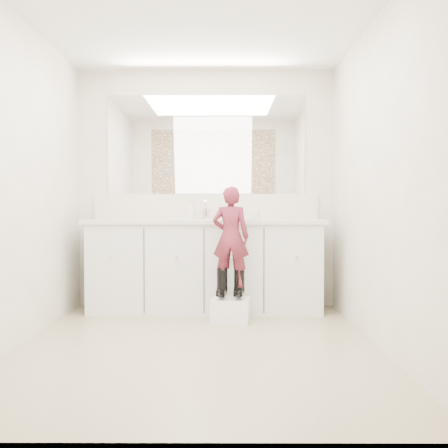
{
  "coord_description": "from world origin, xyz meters",
  "views": [
    {
      "loc": [
        0.2,
        -3.6,
        1.01
      ],
      "look_at": [
        0.18,
        0.88,
        0.86
      ],
      "focal_mm": 40.0,
      "sensor_mm": 36.0,
      "label": 1
    }
  ],
  "objects": [
    {
      "name": "ceiling",
      "position": [
        0.0,
        0.0,
        2.4
      ],
      "size": [
        3.0,
        3.0,
        0.0
      ],
      "primitive_type": "plane",
      "rotation": [
        3.14,
        0.0,
        0.0
      ],
      "color": "white",
      "rests_on": "wall_back"
    },
    {
      "name": "boot_right",
      "position": [
        0.32,
        0.75,
        0.34
      ],
      "size": [
        0.12,
        0.19,
        0.27
      ],
      "primitive_type": null,
      "rotation": [
        0.0,
        0.0,
        -0.13
      ],
      "color": "black",
      "rests_on": "step_stool"
    },
    {
      "name": "wall_front",
      "position": [
        0.0,
        -1.5,
        1.2
      ],
      "size": [
        2.6,
        0.0,
        2.6
      ],
      "primitive_type": "plane",
      "rotation": [
        -1.57,
        0.0,
        0.0
      ],
      "color": "beige",
      "rests_on": "floor"
    },
    {
      "name": "soap_bottle",
      "position": [
        -0.15,
        1.24,
        0.98
      ],
      "size": [
        0.1,
        0.1,
        0.18
      ],
      "primitive_type": "imported",
      "rotation": [
        0.0,
        0.0,
        -0.24
      ],
      "color": "silver",
      "rests_on": "countertop"
    },
    {
      "name": "wall_back",
      "position": [
        0.0,
        1.5,
        1.2
      ],
      "size": [
        2.6,
        0.0,
        2.6
      ],
      "primitive_type": "plane",
      "rotation": [
        1.57,
        0.0,
        0.0
      ],
      "color": "beige",
      "rests_on": "floor"
    },
    {
      "name": "toothbrush",
      "position": [
        0.31,
        0.75,
        0.86
      ],
      "size": [
        0.14,
        0.03,
        0.06
      ],
      "primitive_type": "cylinder",
      "rotation": [
        0.0,
        1.22,
        -0.13
      ],
      "color": "pink",
      "rests_on": "toddler"
    },
    {
      "name": "faucet",
      "position": [
        0.0,
        1.38,
        0.94
      ],
      "size": [
        0.08,
        0.08,
        0.1
      ],
      "primitive_type": "cylinder",
      "color": "silver",
      "rests_on": "countertop"
    },
    {
      "name": "wall_right",
      "position": [
        1.3,
        0.0,
        1.2
      ],
      "size": [
        0.0,
        3.0,
        3.0
      ],
      "primitive_type": "plane",
      "rotation": [
        1.57,
        0.0,
        -1.57
      ],
      "color": "beige",
      "rests_on": "floor"
    },
    {
      "name": "dot_panel",
      "position": [
        0.0,
        -1.49,
        1.65
      ],
      "size": [
        2.0,
        0.01,
        1.2
      ],
      "primitive_type": "cube",
      "color": "#472819",
      "rests_on": "wall_front"
    },
    {
      "name": "countertop",
      "position": [
        0.0,
        1.21,
        0.87
      ],
      "size": [
        2.28,
        0.58,
        0.04
      ],
      "primitive_type": "cube",
      "color": "beige",
      "rests_on": "vanity_cabinet"
    },
    {
      "name": "boot_left",
      "position": [
        0.17,
        0.75,
        0.34
      ],
      "size": [
        0.12,
        0.19,
        0.27
      ],
      "primitive_type": null,
      "rotation": [
        0.0,
        0.0,
        -0.13
      ],
      "color": "black",
      "rests_on": "step_stool"
    },
    {
      "name": "backsplash",
      "position": [
        0.0,
        1.49,
        1.02
      ],
      "size": [
        2.28,
        0.03,
        0.25
      ],
      "primitive_type": "cube",
      "color": "beige",
      "rests_on": "countertop"
    },
    {
      "name": "mirror",
      "position": [
        0.0,
        1.49,
        1.64
      ],
      "size": [
        2.0,
        0.02,
        1.0
      ],
      "primitive_type": "cube",
      "color": "white",
      "rests_on": "wall_back"
    },
    {
      "name": "floor",
      "position": [
        0.0,
        0.0,
        0.0
      ],
      "size": [
        3.0,
        3.0,
        0.0
      ],
      "primitive_type": "plane",
      "color": "#847756",
      "rests_on": "ground"
    },
    {
      "name": "cup",
      "position": [
        0.49,
        1.18,
        0.94
      ],
      "size": [
        0.11,
        0.11,
        0.09
      ],
      "primitive_type": "imported",
      "rotation": [
        0.0,
        0.0,
        -0.1
      ],
      "color": "beige",
      "rests_on": "countertop"
    },
    {
      "name": "vanity_cabinet",
      "position": [
        0.0,
        1.23,
        0.42
      ],
      "size": [
        2.2,
        0.55,
        0.85
      ],
      "primitive_type": "cube",
      "color": "silver",
      "rests_on": "floor"
    },
    {
      "name": "toddler",
      "position": [
        0.24,
        0.75,
        0.75
      ],
      "size": [
        0.35,
        0.25,
        0.88
      ],
      "primitive_type": "imported",
      "rotation": [
        0.0,
        0.0,
        3.01
      ],
      "color": "#A23148",
      "rests_on": "step_stool"
    },
    {
      "name": "step_stool",
      "position": [
        0.24,
        0.75,
        0.1
      ],
      "size": [
        0.36,
        0.31,
        0.21
      ],
      "primitive_type": "cube",
      "rotation": [
        0.0,
        0.0,
        -0.13
      ],
      "color": "white",
      "rests_on": "floor"
    },
    {
      "name": "wall_left",
      "position": [
        -1.3,
        0.0,
        1.2
      ],
      "size": [
        0.0,
        3.0,
        3.0
      ],
      "primitive_type": "plane",
      "rotation": [
        1.57,
        0.0,
        1.57
      ],
      "color": "beige",
      "rests_on": "floor"
    }
  ]
}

